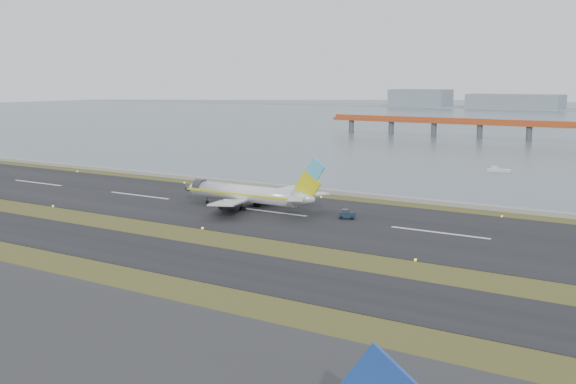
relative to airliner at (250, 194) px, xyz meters
The scene contains 7 objects.
ground 31.13m from the airliner, 79.56° to the right, with size 1000.00×1000.00×0.00m, color #384117.
taxiway_strip 42.93m from the airliner, 82.47° to the right, with size 1000.00×18.00×0.10m, color black.
runway_strip 6.58m from the airliner, ahead, with size 1000.00×45.00×0.10m, color black.
seawall 30.24m from the airliner, 79.26° to the left, with size 1000.00×2.50×1.00m, color gray.
airliner is the anchor object (origin of this frame).
pushback_tug 24.24m from the airliner, ahead, with size 3.67×2.87×2.07m.
workboat_near 100.55m from the airliner, 74.96° to the left, with size 7.50×2.74×1.79m.
Camera 1 is at (90.89, -98.36, 29.26)m, focal length 45.00 mm.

